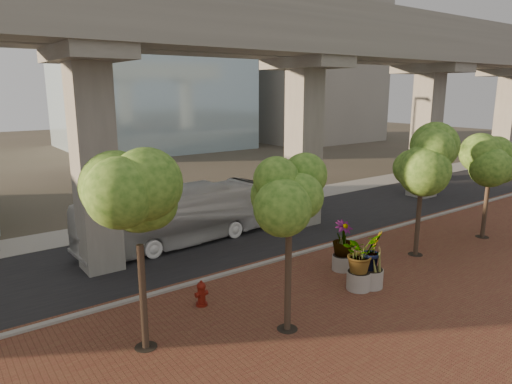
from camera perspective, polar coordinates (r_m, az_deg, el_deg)
ground at (r=22.63m, az=-2.29°, el=-7.70°), size 160.00×160.00×0.00m
brick_plaza at (r=17.14m, az=13.37°, el=-14.98°), size 70.00×13.00×0.06m
asphalt_road at (r=24.22m, az=-4.96°, el=-6.29°), size 90.00×8.00×0.04m
curb_strip at (r=21.09m, az=0.78°, el=-9.03°), size 70.00×0.25×0.16m
far_sidewalk at (r=28.85m, az=-10.66°, el=-3.30°), size 90.00×3.00×0.06m
transit_viaduct at (r=22.90m, az=-5.31°, el=11.16°), size 72.00×5.60×12.40m
midrise_block at (r=73.29m, az=6.91°, el=15.89°), size 18.00×16.00×24.00m
transit_bus at (r=23.84m, az=-9.67°, el=-3.10°), size 10.62×3.00×2.93m
parked_car at (r=43.40m, az=20.21°, el=2.45°), size 4.64×2.71×1.44m
fire_hydrant at (r=17.38m, az=-6.84°, el=-12.49°), size 0.48×0.44×0.97m
planter_front at (r=18.62m, az=12.86°, el=-7.77°), size 2.13×2.13×2.34m
planter_right at (r=20.43m, az=10.79°, el=-5.99°), size 2.10×2.10×2.25m
planter_left at (r=18.95m, az=14.33°, el=-7.40°), size 2.17×2.17×2.39m
street_tree_far_west at (r=13.68m, az=-14.55°, el=-2.31°), size 3.59×3.59×6.05m
street_tree_near_west at (r=14.31m, az=4.20°, el=-0.79°), size 3.16×3.16×5.97m
street_tree_near_east at (r=22.54m, az=20.13°, el=3.46°), size 3.58×3.58×6.16m
street_tree_far_east at (r=26.84m, az=27.33°, el=3.80°), size 3.40×3.40×5.89m
streetlamp_east at (r=32.74m, az=6.72°, el=7.44°), size 0.42×1.22×8.42m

